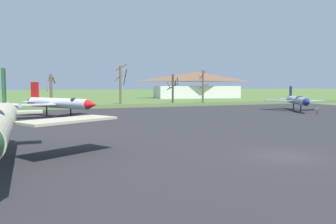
{
  "coord_description": "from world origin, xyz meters",
  "views": [
    {
      "loc": [
        -14.81,
        -17.17,
        4.4
      ],
      "look_at": [
        -1.56,
        14.69,
        1.73
      ],
      "focal_mm": 37.88,
      "sensor_mm": 36.0,
      "label": 1
    }
  ],
  "objects_px": {
    "jet_fighter_rear_center": "(59,103)",
    "info_placard_front_right": "(317,111)",
    "jet_fighter_front_right": "(298,100)",
    "visitor_building": "(196,85)"
  },
  "relations": [
    {
      "from": "info_placard_front_right",
      "to": "jet_fighter_front_right",
      "type": "bearing_deg",
      "value": 68.09
    },
    {
      "from": "jet_fighter_front_right",
      "to": "jet_fighter_rear_center",
      "type": "height_order",
      "value": "jet_fighter_rear_center"
    },
    {
      "from": "jet_fighter_front_right",
      "to": "info_placard_front_right",
      "type": "height_order",
      "value": "jet_fighter_front_right"
    },
    {
      "from": "jet_fighter_front_right",
      "to": "visitor_building",
      "type": "xyz_separation_m",
      "value": [
        11.78,
        59.68,
        2.55
      ]
    },
    {
      "from": "info_placard_front_right",
      "to": "visitor_building",
      "type": "xyz_separation_m",
      "value": [
        14.55,
        66.58,
        3.69
      ]
    },
    {
      "from": "jet_fighter_rear_center",
      "to": "jet_fighter_front_right",
      "type": "bearing_deg",
      "value": -5.83
    },
    {
      "from": "jet_fighter_front_right",
      "to": "jet_fighter_rear_center",
      "type": "distance_m",
      "value": 37.67
    },
    {
      "from": "jet_fighter_rear_center",
      "to": "info_placard_front_right",
      "type": "bearing_deg",
      "value": -17.17
    },
    {
      "from": "info_placard_front_right",
      "to": "visitor_building",
      "type": "height_order",
      "value": "visitor_building"
    },
    {
      "from": "jet_fighter_rear_center",
      "to": "visitor_building",
      "type": "height_order",
      "value": "visitor_building"
    }
  ]
}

